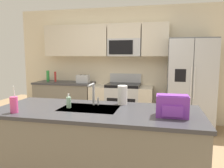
{
  "coord_description": "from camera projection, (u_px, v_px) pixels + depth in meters",
  "views": [
    {
      "loc": [
        0.83,
        -2.91,
        1.53
      ],
      "look_at": [
        0.03,
        0.6,
        1.05
      ],
      "focal_mm": 35.2,
      "sensor_mm": 36.0,
      "label": 1
    }
  ],
  "objects": [
    {
      "name": "island_counter",
      "position": [
        96.0,
        146.0,
        2.6
      ],
      "size": [
        2.39,
        0.97,
        0.9
      ],
      "color": "slate",
      "rests_on": "ground"
    },
    {
      "name": "soap_dispenser",
      "position": [
        69.0,
        102.0,
        2.62
      ],
      "size": [
        0.06,
        0.06,
        0.17
      ],
      "color": "#A5D8B2",
      "rests_on": "island_counter"
    },
    {
      "name": "pepper_mill",
      "position": [
        55.0,
        77.0,
        5.16
      ],
      "size": [
        0.05,
        0.05,
        0.24
      ],
      "primitive_type": "cylinder",
      "color": "#B2332D",
      "rests_on": "back_counter"
    },
    {
      "name": "back_counter",
      "position": [
        65.0,
        101.0,
        5.18
      ],
      "size": [
        1.35,
        0.63,
        0.9
      ],
      "color": "slate",
      "rests_on": "ground"
    },
    {
      "name": "toaster",
      "position": [
        83.0,
        79.0,
        4.96
      ],
      "size": [
        0.28,
        0.16,
        0.18
      ],
      "color": "#B7BABF",
      "rests_on": "back_counter"
    },
    {
      "name": "bottle_green",
      "position": [
        48.0,
        76.0,
        5.24
      ],
      "size": [
        0.07,
        0.07,
        0.26
      ],
      "primitive_type": "cylinder",
      "color": "green",
      "rests_on": "back_counter"
    },
    {
      "name": "kitchen_wall_unit",
      "position": [
        119.0,
        57.0,
        5.05
      ],
      "size": [
        5.2,
        0.43,
        2.6
      ],
      "color": "beige",
      "rests_on": "ground"
    },
    {
      "name": "paper_towel_roll",
      "position": [
        122.0,
        95.0,
        2.81
      ],
      "size": [
        0.12,
        0.12,
        0.24
      ],
      "primitive_type": "cylinder",
      "color": "white",
      "rests_on": "island_counter"
    },
    {
      "name": "backpack",
      "position": [
        172.0,
        105.0,
        2.24
      ],
      "size": [
        0.32,
        0.22,
        0.23
      ],
      "color": "purple",
      "rests_on": "island_counter"
    },
    {
      "name": "range_oven",
      "position": [
        122.0,
        104.0,
        4.89
      ],
      "size": [
        1.36,
        0.61,
        1.1
      ],
      "color": "#B7BABF",
      "rests_on": "ground"
    },
    {
      "name": "ground_plane",
      "position": [
        101.0,
        161.0,
        3.2
      ],
      "size": [
        9.0,
        9.0,
        0.0
      ],
      "primitive_type": "plane",
      "color": "#997A56",
      "rests_on": "ground"
    },
    {
      "name": "drink_cup_pink",
      "position": [
        14.0,
        105.0,
        2.39
      ],
      "size": [
        0.08,
        0.08,
        0.3
      ],
      "color": "#EA4C93",
      "rests_on": "island_counter"
    },
    {
      "name": "refrigerator",
      "position": [
        190.0,
        85.0,
        4.44
      ],
      "size": [
        0.9,
        0.76,
        1.85
      ],
      "color": "#4C4F54",
      "rests_on": "ground"
    },
    {
      "name": "sink_faucet",
      "position": [
        93.0,
        92.0,
        2.73
      ],
      "size": [
        0.08,
        0.21,
        0.28
      ],
      "color": "#B7BABF",
      "rests_on": "island_counter"
    }
  ]
}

